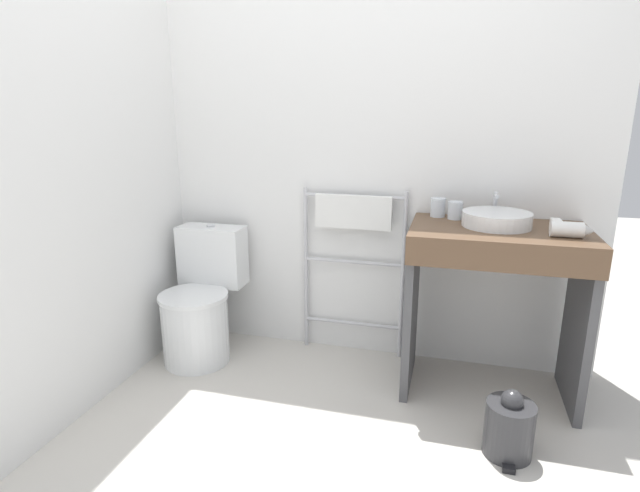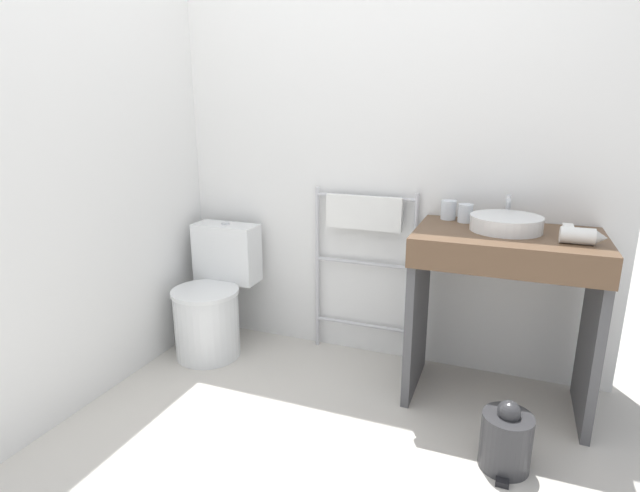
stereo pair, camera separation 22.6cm
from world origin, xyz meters
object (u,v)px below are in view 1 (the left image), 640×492
cup_near_edge (455,210)px  hair_dryer (568,229)px  toilet (201,305)px  trash_bin (509,427)px  towel_radiator (353,235)px  sink_basin (497,219)px  cup_near_wall (438,207)px

cup_near_edge → hair_dryer: size_ratio=0.50×
toilet → hair_dryer: size_ratio=4.18×
hair_dryer → trash_bin: (-0.21, -0.41, -0.77)m
towel_radiator → cup_near_edge: 0.58m
toilet → sink_basin: (1.58, 0.07, 0.59)m
cup_near_wall → hair_dryer: cup_near_wall is taller
sink_basin → cup_near_edge: cup_near_edge is taller
toilet → towel_radiator: 0.98m
trash_bin → hair_dryer: bearing=63.0°
cup_near_edge → toilet: bearing=-172.0°
trash_bin → toilet: bearing=164.5°
cup_near_wall → hair_dryer: 0.65m
toilet → towel_radiator: towel_radiator is taller
towel_radiator → trash_bin: bearing=-41.6°
hair_dryer → trash_bin: size_ratio=0.60×
sink_basin → trash_bin: sink_basin is taller
toilet → hair_dryer: 1.97m
toilet → sink_basin: 1.69m
towel_radiator → sink_basin: 0.79m
trash_bin → cup_near_wall: bearing=117.9°
towel_radiator → sink_basin: towel_radiator is taller
hair_dryer → cup_near_edge: bearing=153.2°
cup_near_edge → hair_dryer: cup_near_edge is taller
trash_bin → cup_near_edge: bearing=113.1°
sink_basin → cup_near_edge: size_ratio=3.58×
cup_near_edge → trash_bin: 1.06m
cup_near_wall → cup_near_edge: size_ratio=1.07×
sink_basin → cup_near_wall: bearing=150.4°
cup_near_wall → trash_bin: 1.12m
towel_radiator → hair_dryer: bearing=-17.3°
toilet → towel_radiator: (0.84, 0.27, 0.41)m
sink_basin → towel_radiator: bearing=165.1°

